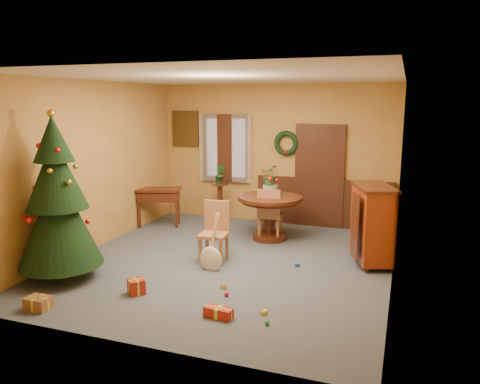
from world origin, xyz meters
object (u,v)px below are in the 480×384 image
at_px(dining_table, 270,209).
at_px(christmas_tree, 57,201).
at_px(chair_near, 215,229).
at_px(writing_desk, 159,198).
at_px(sideboard, 372,222).

distance_m(dining_table, christmas_tree, 3.76).
xyz_separation_m(chair_near, writing_desk, (-1.92, 1.59, 0.07)).
height_order(chair_near, sideboard, sideboard).
relative_size(dining_table, christmas_tree, 0.49).
bearing_deg(writing_desk, sideboard, -11.66).
bearing_deg(christmas_tree, writing_desk, 92.22).
relative_size(dining_table, sideboard, 0.94).
distance_m(chair_near, sideboard, 2.49).
distance_m(dining_table, writing_desk, 2.42).
distance_m(writing_desk, sideboard, 4.39).
bearing_deg(dining_table, sideboard, -21.83).
height_order(dining_table, writing_desk, dining_table).
bearing_deg(dining_table, chair_near, -108.87).
bearing_deg(chair_near, dining_table, 71.13).
xyz_separation_m(dining_table, writing_desk, (-2.42, 0.13, 0.02)).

